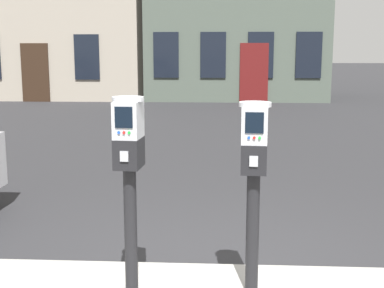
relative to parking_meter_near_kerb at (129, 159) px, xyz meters
name	(u,v)px	position (x,y,z in m)	size (l,w,h in m)	color
parking_meter_near_kerb	(129,159)	(0.00, 0.00, 0.00)	(0.23, 0.26, 1.37)	black
parking_meter_twin_adjacent	(254,163)	(0.85, 0.00, -0.02)	(0.23, 0.26, 1.34)	black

